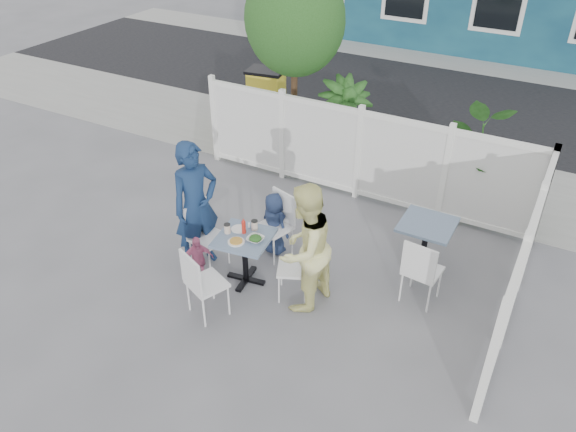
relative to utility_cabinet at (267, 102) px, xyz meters
The scene contains 29 objects.
ground 4.83m from the utility_cabinet, 56.71° to the right, with size 80.00×80.00×0.00m, color slate.
near_sidewalk 2.71m from the utility_cabinet, ahead, with size 24.00×2.60×0.01m, color gray.
street 4.42m from the utility_cabinet, 53.12° to the left, with size 24.00×5.00×0.01m, color black.
far_sidewalk 7.13m from the utility_cabinet, 68.30° to the left, with size 24.00×1.60×0.01m, color gray.
fence_back 3.16m from the utility_cabinet, 30.41° to the right, with size 5.86×0.08×1.60m.
fence_right 6.58m from the utility_cabinet, 31.15° to the right, with size 0.08×3.66×1.60m.
tree 2.31m from the utility_cabinet, 34.30° to the right, with size 1.80×1.62×3.59m.
utility_cabinet is the anchor object (origin of this frame).
potted_shrub_a 2.31m from the utility_cabinet, 23.03° to the right, with size 0.99×0.99×1.77m, color #1E4A17.
potted_shrub_b 4.69m from the utility_cabinet, 12.32° to the right, with size 1.45×1.25×1.61m, color #1E4A17.
main_table 4.98m from the utility_cabinet, 62.82° to the right, with size 0.80×0.80×0.75m.
spare_table 5.25m from the utility_cabinet, 34.38° to the right, with size 0.73×0.73×0.77m.
chair_left 4.64m from the utility_cabinet, 70.40° to the right, with size 0.49×0.51×0.99m.
chair_right 5.31m from the utility_cabinet, 54.80° to the right, with size 0.54×0.55×0.93m.
chair_back 4.32m from the utility_cabinet, 57.17° to the right, with size 0.56×0.55×0.99m.
chair_near 5.71m from the utility_cabinet, 67.68° to the right, with size 0.59×0.58×0.99m.
chair_spare 5.84m from the utility_cabinet, 39.61° to the right, with size 0.49×0.48×0.99m.
man 4.60m from the utility_cabinet, 71.57° to the right, with size 0.69×0.46×1.90m, color navy.
woman 5.48m from the utility_cabinet, 54.37° to the right, with size 0.87×0.67×1.78m, color #EBE747.
boy 4.29m from the utility_cabinet, 57.96° to the right, with size 0.48×0.31×0.98m, color #1D2A4A.
toddler 5.08m from the utility_cabinet, 70.13° to the right, with size 0.44×0.18×0.76m, color pink.
plate_main 5.11m from the utility_cabinet, 63.83° to the right, with size 0.23×0.23×0.01m, color white.
plate_side 4.81m from the utility_cabinet, 63.88° to the right, with size 0.21×0.21×0.01m, color white.
salad_bowl 5.07m from the utility_cabinet, 61.01° to the right, with size 0.22×0.22×0.05m, color white.
coffee_cup_a 4.90m from the utility_cabinet, 65.50° to the right, with size 0.08×0.08×0.13m, color beige.
coffee_cup_b 4.81m from the utility_cabinet, 61.27° to the right, with size 0.09×0.09×0.13m, color beige.
ketchup_bottle 4.89m from the utility_cabinet, 62.91° to the right, with size 0.06×0.06×0.18m, color red.
salt_shaker 4.75m from the utility_cabinet, 62.24° to the right, with size 0.03×0.03×0.07m, color white.
pepper_shaker 4.73m from the utility_cabinet, 61.68° to the right, with size 0.03×0.03×0.07m, color black.
Camera 1 is at (3.09, -5.48, 5.08)m, focal length 35.00 mm.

